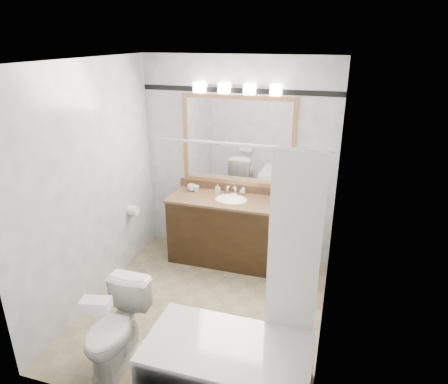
{
  "coord_description": "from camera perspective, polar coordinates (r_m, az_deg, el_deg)",
  "views": [
    {
      "loc": [
        1.22,
        -3.27,
        2.69
      ],
      "look_at": [
        0.11,
        0.35,
        1.21
      ],
      "focal_mm": 32.0,
      "sensor_mm": 36.0,
      "label": 1
    }
  ],
  "objects": [
    {
      "name": "vanity_light_bar",
      "position": [
        4.69,
        1.86,
        14.61
      ],
      "size": [
        1.02,
        0.14,
        0.12
      ],
      "color": "silver",
      "rests_on": "room"
    },
    {
      "name": "vanity",
      "position": [
        4.99,
        0.99,
        -5.35
      ],
      "size": [
        1.53,
        0.58,
        0.97
      ],
      "color": "black",
      "rests_on": "ground"
    },
    {
      "name": "coffee_maker",
      "position": [
        4.57,
        8.5,
        -0.35
      ],
      "size": [
        0.16,
        0.21,
        0.32
      ],
      "rotation": [
        0.0,
        0.0,
        0.12
      ],
      "color": "black",
      "rests_on": "vanity"
    },
    {
      "name": "accent_stripe",
      "position": [
        4.76,
        2.07,
        14.3
      ],
      "size": [
        2.4,
        0.01,
        0.06
      ],
      "primitive_type": "cube",
      "color": "black",
      "rests_on": "room"
    },
    {
      "name": "toilet",
      "position": [
        3.73,
        -15.21,
        -18.26
      ],
      "size": [
        0.4,
        0.7,
        0.71
      ],
      "primitive_type": "imported",
      "rotation": [
        0.0,
        0.0,
        -0.0
      ],
      "color": "white",
      "rests_on": "ground"
    },
    {
      "name": "tp_roll",
      "position": [
        5.0,
        -12.82,
        -2.6
      ],
      "size": [
        0.11,
        0.12,
        0.12
      ],
      "primitive_type": "cylinder",
      "rotation": [
        0.0,
        1.57,
        0.0
      ],
      "color": "white",
      "rests_on": "room"
    },
    {
      "name": "soap_bottle_a",
      "position": [
        5.0,
        -0.92,
        0.5
      ],
      "size": [
        0.06,
        0.06,
        0.11
      ],
      "primitive_type": "imported",
      "rotation": [
        0.0,
        0.0,
        -0.27
      ],
      "color": "white",
      "rests_on": "vanity"
    },
    {
      "name": "tissue_box",
      "position": [
        3.35,
        -17.86,
        -15.04
      ],
      "size": [
        0.25,
        0.17,
        0.09
      ],
      "primitive_type": "cube",
      "rotation": [
        0.0,
        0.0,
        0.21
      ],
      "color": "white",
      "rests_on": "toilet"
    },
    {
      "name": "cup_left",
      "position": [
        5.09,
        -4.67,
        0.64
      ],
      "size": [
        0.12,
        0.12,
        0.08
      ],
      "primitive_type": "imported",
      "rotation": [
        0.0,
        0.0,
        -0.17
      ],
      "color": "white",
      "rests_on": "vanity"
    },
    {
      "name": "mirror",
      "position": [
        4.86,
        1.94,
        7.24
      ],
      "size": [
        1.4,
        0.04,
        1.1
      ],
      "color": "#AF7C4F",
      "rests_on": "room"
    },
    {
      "name": "cup_right",
      "position": [
        5.06,
        -4.01,
        0.5
      ],
      "size": [
        0.09,
        0.09,
        0.07
      ],
      "primitive_type": "imported",
      "rotation": [
        0.0,
        0.0,
        -0.15
      ],
      "color": "white",
      "rests_on": "vanity"
    },
    {
      "name": "room",
      "position": [
        3.77,
        -3.21,
        -1.04
      ],
      "size": [
        2.42,
        2.62,
        2.52
      ],
      "color": "gray",
      "rests_on": "ground"
    },
    {
      "name": "soap_bar",
      "position": [
        4.92,
        1.36,
        -0.39
      ],
      "size": [
        0.08,
        0.05,
        0.02
      ],
      "primitive_type": "cube",
      "rotation": [
        0.0,
        0.0,
        0.11
      ],
      "color": "beige",
      "rests_on": "vanity"
    },
    {
      "name": "soap_bottle_b",
      "position": [
        4.96,
        2.69,
        0.21
      ],
      "size": [
        0.07,
        0.07,
        0.09
      ],
      "primitive_type": "imported",
      "rotation": [
        0.0,
        0.0,
        -0.01
      ],
      "color": "white",
      "rests_on": "vanity"
    },
    {
      "name": "bathtub",
      "position": [
        3.44,
        1.01,
        -22.98
      ],
      "size": [
        1.3,
        0.75,
        1.96
      ],
      "color": "white",
      "rests_on": "ground"
    }
  ]
}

